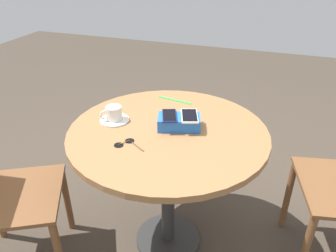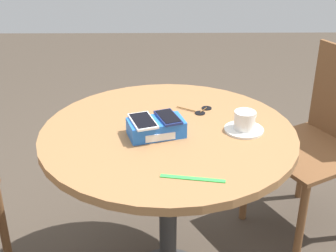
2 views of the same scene
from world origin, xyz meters
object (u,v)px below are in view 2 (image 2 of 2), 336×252
(phone_white, at_px, (143,121))
(round_table, at_px, (168,157))
(chair_near_window, at_px, (320,142))
(lanyard_strap, at_px, (193,178))
(phone_navy, at_px, (169,117))
(saucer, at_px, (244,129))
(coffee_cup, at_px, (245,119))
(sunglasses, at_px, (201,110))
(phone_box, at_px, (156,128))

(phone_white, bearing_deg, round_table, 28.70)
(round_table, relative_size, chair_near_window, 1.06)
(lanyard_strap, height_order, chair_near_window, chair_near_window)
(phone_navy, relative_size, lanyard_strap, 0.71)
(phone_white, distance_m, chair_near_window, 0.97)
(saucer, relative_size, coffee_cup, 1.55)
(phone_navy, xyz_separation_m, coffee_cup, (0.27, 0.02, -0.02))
(round_table, height_order, lanyard_strap, lanyard_strap)
(lanyard_strap, bearing_deg, sunglasses, 82.71)
(phone_box, xyz_separation_m, chair_near_window, (0.76, 0.43, -0.29))
(round_table, height_order, saucer, saucer)
(phone_box, height_order, sunglasses, phone_box)
(phone_box, relative_size, saucer, 1.52)
(round_table, relative_size, coffee_cup, 10.11)
(round_table, relative_size, phone_white, 6.09)
(coffee_cup, bearing_deg, chair_near_window, 41.69)
(round_table, distance_m, coffee_cup, 0.32)
(round_table, xyz_separation_m, phone_white, (-0.09, -0.05, 0.17))
(saucer, relative_size, sunglasses, 1.02)
(lanyard_strap, bearing_deg, phone_box, 111.67)
(round_table, bearing_deg, saucer, 0.55)
(phone_box, distance_m, sunglasses, 0.27)
(round_table, relative_size, sunglasses, 6.65)
(phone_box, distance_m, phone_navy, 0.06)
(sunglasses, bearing_deg, coffee_cup, -49.82)
(round_table, bearing_deg, lanyard_strap, -77.46)
(lanyard_strap, xyz_separation_m, sunglasses, (0.06, 0.49, 0.00))
(phone_white, relative_size, coffee_cup, 1.66)
(round_table, bearing_deg, phone_box, -141.01)
(phone_navy, xyz_separation_m, lanyard_strap, (0.07, -0.30, -0.06))
(coffee_cup, bearing_deg, phone_white, -171.85)
(phone_navy, relative_size, sunglasses, 1.00)
(phone_white, bearing_deg, chair_near_window, 28.79)
(phone_box, bearing_deg, sunglasses, 49.71)
(coffee_cup, xyz_separation_m, chair_near_window, (0.44, 0.39, -0.31))
(saucer, xyz_separation_m, coffee_cup, (0.00, 0.00, 0.04))
(phone_navy, xyz_separation_m, sunglasses, (0.13, 0.19, -0.06))
(round_table, xyz_separation_m, chair_near_window, (0.71, 0.39, -0.16))
(round_table, bearing_deg, coffee_cup, 0.85)
(sunglasses, bearing_deg, phone_navy, -123.86)
(phone_white, xyz_separation_m, sunglasses, (0.22, 0.22, -0.06))
(sunglasses, bearing_deg, saucer, -50.40)
(phone_white, relative_size, phone_navy, 1.09)
(saucer, bearing_deg, chair_near_window, 41.68)
(lanyard_strap, distance_m, sunglasses, 0.50)
(phone_box, height_order, phone_navy, phone_navy)
(phone_navy, height_order, chair_near_window, chair_near_window)
(saucer, height_order, lanyard_strap, saucer)
(phone_navy, relative_size, saucer, 0.98)
(phone_navy, relative_size, chair_near_window, 0.16)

